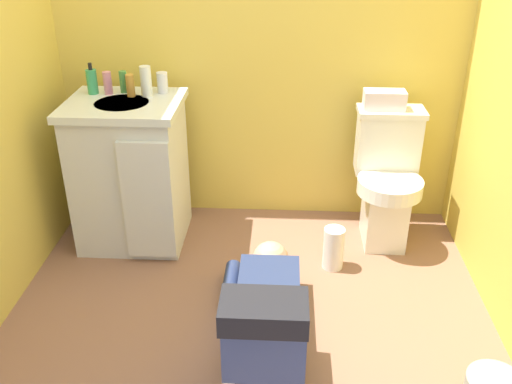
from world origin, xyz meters
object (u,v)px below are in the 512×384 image
Objects in this scene: faucet at (128,84)px; bottle_amber at (130,85)px; toilet at (387,180)px; paper_towel_roll at (333,248)px; bottle_white at (146,81)px; person_plumber at (266,311)px; soap_dispenser at (92,81)px; bottle_clear at (162,83)px; tissue_box at (384,100)px; vanity_cabinet at (131,172)px; bottle_pink at (108,83)px; bottle_green at (123,82)px.

bottle_amber reaches higher than faucet.
faucet reaches higher than toilet.
bottle_amber reaches higher than paper_towel_roll.
bottle_white is (0.08, 0.01, 0.02)m from bottle_amber.
person_plumber is 6.42× the size of soap_dispenser.
bottle_clear reaches higher than toilet.
soap_dispenser is 0.30m from bottle_white.
toilet is at bearing -63.57° from tissue_box.
bottle_amber is 0.09m from bottle_white.
bottle_clear reaches higher than person_plumber.
vanity_cabinet is 8.20× the size of faucet.
bottle_pink is 0.76× the size of bottle_white.
person_plumber is 1.33m from tissue_box.
tissue_box is 0.84m from paper_towel_roll.
bottle_amber is (0.21, -0.03, -0.01)m from soap_dispenser.
faucet reaches higher than person_plumber.
bottle_clear is at bearing 120.78° from person_plumber.
bottle_pink is (-1.48, -0.04, 0.08)m from tissue_box.
paper_towel_roll is (-0.30, -0.32, -0.25)m from toilet.
bottle_clear is at bearing 5.48° from faucet.
bottle_clear is at bearing 24.63° from bottle_amber.
tissue_box is at bearing 0.13° from bottle_clear.
bottle_clear is at bearing -179.87° from tissue_box.
soap_dispenser is 1.43× the size of bottle_green.
toilet is 1.54m from bottle_green.
bottle_green is at bearing 11.90° from soap_dispenser.
vanity_cabinet is 0.49m from bottle_green.
faucet reaches higher than tissue_box.
bottle_amber is at bearing -13.68° from bottle_pink.
soap_dispenser is (-0.97, 0.97, 0.71)m from person_plumber.
bottle_clear is at bearing 7.93° from bottle_pink.
faucet is 0.12m from bottle_white.
bottle_pink is at bearing 178.20° from toilet.
toilet is at bearing -2.85° from faucet.
bottle_pink reaches higher than bottle_amber.
person_plumber is 1.37m from bottle_clear.
bottle_amber is at bearing 128.92° from person_plumber.
bottle_amber reaches higher than person_plumber.
bottle_pink is 0.29m from bottle_clear.
person_plumber is at bearing -47.37° from vanity_cabinet.
faucet is 0.11m from bottle_pink.
bottle_green is 0.72× the size of bottle_white.
person_plumber is at bearing -45.00° from soap_dispenser.
bottle_clear is (0.21, 0.00, -0.00)m from bottle_green.
bottle_white is at bearing -138.90° from bottle_clear.
soap_dispenser is 1.04× the size of bottle_white.
person_plumber is (0.78, -0.99, -0.69)m from faucet.
bottle_white reaches higher than person_plumber.
faucet is 0.45× the size of tissue_box.
toilet is 0.44m from tissue_box.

